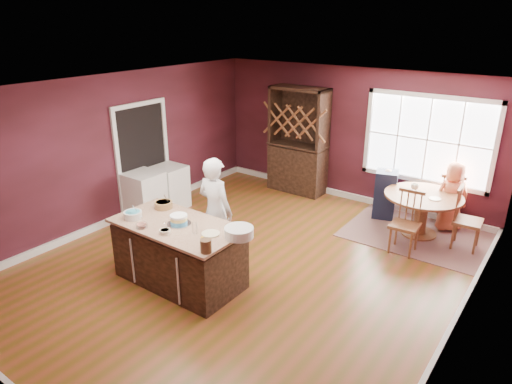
% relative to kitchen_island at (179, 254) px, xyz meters
% --- Properties ---
extents(room_shell, '(7.00, 7.00, 7.00)m').
position_rel_kitchen_island_xyz_m(room_shell, '(0.53, 0.92, 0.91)').
color(room_shell, brown).
rests_on(room_shell, ground).
extents(window, '(2.36, 0.10, 1.66)m').
position_rel_kitchen_island_xyz_m(window, '(2.03, 4.39, 1.06)').
color(window, white).
rests_on(window, room_shell).
extents(doorway, '(0.08, 1.26, 2.13)m').
position_rel_kitchen_island_xyz_m(doorway, '(-2.44, 1.52, 0.59)').
color(doorway, white).
rests_on(doorway, room_shell).
extents(kitchen_island, '(1.89, 0.99, 0.92)m').
position_rel_kitchen_island_xyz_m(kitchen_island, '(0.00, 0.00, 0.00)').
color(kitchen_island, black).
rests_on(kitchen_island, ground).
extents(dining_table, '(1.31, 1.31, 0.75)m').
position_rel_kitchen_island_xyz_m(dining_table, '(2.31, 3.57, 0.10)').
color(dining_table, brown).
rests_on(dining_table, ground).
extents(baker, '(0.63, 0.42, 1.69)m').
position_rel_kitchen_island_xyz_m(baker, '(0.03, 0.78, 0.41)').
color(baker, white).
rests_on(baker, ground).
extents(layer_cake, '(0.34, 0.34, 0.14)m').
position_rel_kitchen_island_xyz_m(layer_cake, '(0.02, 0.01, 0.55)').
color(layer_cake, white).
rests_on(layer_cake, kitchen_island).
extents(bowl_blue, '(0.26, 0.26, 0.10)m').
position_rel_kitchen_island_xyz_m(bowl_blue, '(-0.65, -0.23, 0.53)').
color(bowl_blue, white).
rests_on(bowl_blue, kitchen_island).
extents(bowl_yellow, '(0.27, 0.27, 0.10)m').
position_rel_kitchen_island_xyz_m(bowl_yellow, '(-0.57, 0.28, 0.53)').
color(bowl_yellow, olive).
rests_on(bowl_yellow, kitchen_island).
extents(bowl_pink, '(0.16, 0.16, 0.06)m').
position_rel_kitchen_island_xyz_m(bowl_pink, '(-0.30, -0.37, 0.51)').
color(bowl_pink, silver).
rests_on(bowl_pink, kitchen_island).
extents(bowl_olive, '(0.15, 0.15, 0.06)m').
position_rel_kitchen_island_xyz_m(bowl_olive, '(0.08, -0.31, 0.51)').
color(bowl_olive, beige).
rests_on(bowl_olive, kitchen_island).
extents(drinking_glass, '(0.08, 0.08, 0.15)m').
position_rel_kitchen_island_xyz_m(drinking_glass, '(0.40, -0.07, 0.55)').
color(drinking_glass, silver).
rests_on(drinking_glass, kitchen_island).
extents(dinner_plate, '(0.25, 0.25, 0.02)m').
position_rel_kitchen_island_xyz_m(dinner_plate, '(0.59, 0.04, 0.49)').
color(dinner_plate, beige).
rests_on(dinner_plate, kitchen_island).
extents(white_tub, '(0.39, 0.39, 0.13)m').
position_rel_kitchen_island_xyz_m(white_tub, '(0.94, 0.20, 0.55)').
color(white_tub, white).
rests_on(white_tub, kitchen_island).
extents(stoneware_crock, '(0.14, 0.14, 0.17)m').
position_rel_kitchen_island_xyz_m(stoneware_crock, '(0.87, -0.36, 0.57)').
color(stoneware_crock, brown).
rests_on(stoneware_crock, kitchen_island).
extents(toy_figurine, '(0.05, 0.05, 0.09)m').
position_rel_kitchen_island_xyz_m(toy_figurine, '(0.66, -0.21, 0.52)').
color(toy_figurine, yellow).
rests_on(toy_figurine, kitchen_island).
extents(rug, '(2.43, 1.88, 0.01)m').
position_rel_kitchen_island_xyz_m(rug, '(2.31, 3.57, -0.43)').
color(rug, brown).
rests_on(rug, ground).
extents(chair_east, '(0.46, 0.48, 1.07)m').
position_rel_kitchen_island_xyz_m(chair_east, '(3.08, 3.51, 0.09)').
color(chair_east, brown).
rests_on(chair_east, ground).
extents(chair_south, '(0.46, 0.44, 1.04)m').
position_rel_kitchen_island_xyz_m(chair_south, '(2.30, 2.77, 0.08)').
color(chair_south, brown).
rests_on(chair_south, ground).
extents(chair_north, '(0.49, 0.48, 1.02)m').
position_rel_kitchen_island_xyz_m(chair_north, '(2.61, 4.29, 0.07)').
color(chair_north, brown).
rests_on(chair_north, ground).
extents(seated_woman, '(0.74, 0.69, 1.27)m').
position_rel_kitchen_island_xyz_m(seated_woman, '(2.66, 4.08, 0.19)').
color(seated_woman, '#E97D53').
rests_on(seated_woman, ground).
extents(high_chair, '(0.48, 0.48, 0.96)m').
position_rel_kitchen_island_xyz_m(high_chair, '(1.52, 3.92, 0.04)').
color(high_chair, black).
rests_on(high_chair, ground).
extents(toddler, '(0.18, 0.14, 0.26)m').
position_rel_kitchen_island_xyz_m(toddler, '(1.56, 3.92, 0.37)').
color(toddler, '#8CA5BF').
rests_on(toddler, high_chair).
extents(table_plate, '(0.20, 0.20, 0.01)m').
position_rel_kitchen_island_xyz_m(table_plate, '(2.52, 3.48, 0.32)').
color(table_plate, beige).
rests_on(table_plate, dining_table).
extents(table_cup, '(0.16, 0.16, 0.10)m').
position_rel_kitchen_island_xyz_m(table_cup, '(2.10, 3.73, 0.36)').
color(table_cup, silver).
rests_on(table_cup, dining_table).
extents(hutch, '(1.23, 0.51, 2.25)m').
position_rel_kitchen_island_xyz_m(hutch, '(-0.56, 4.14, 0.69)').
color(hutch, black).
rests_on(hutch, ground).
extents(washer, '(0.62, 0.60, 0.90)m').
position_rel_kitchen_island_xyz_m(washer, '(-2.11, 1.20, 0.01)').
color(washer, white).
rests_on(washer, ground).
extents(dryer, '(0.59, 0.57, 0.86)m').
position_rel_kitchen_island_xyz_m(dryer, '(-2.11, 1.84, -0.01)').
color(dryer, white).
rests_on(dryer, ground).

